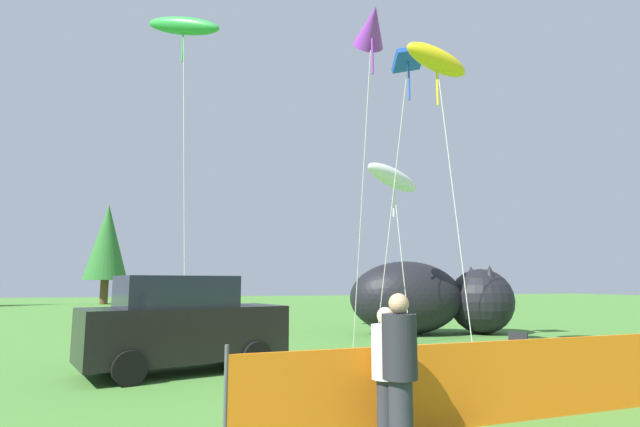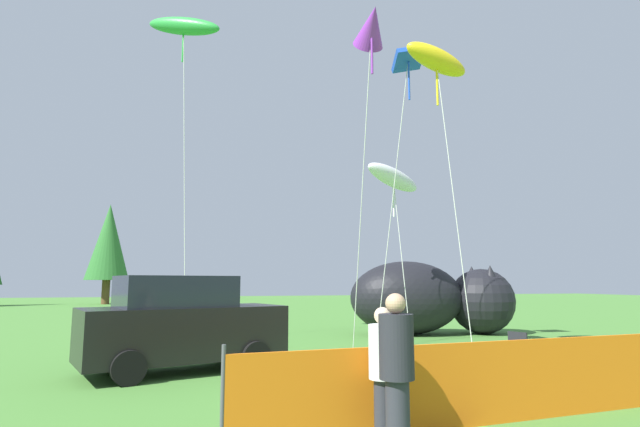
% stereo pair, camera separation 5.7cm
% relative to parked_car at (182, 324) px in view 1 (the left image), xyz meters
% --- Properties ---
extents(ground_plane, '(120.00, 120.00, 0.00)m').
position_rel_parked_car_xyz_m(ground_plane, '(4.32, -2.44, -0.99)').
color(ground_plane, '#477F33').
extents(parked_car, '(4.48, 2.87, 2.02)m').
position_rel_parked_car_xyz_m(parked_car, '(0.00, 0.00, 0.00)').
color(parked_car, black).
rests_on(parked_car, ground).
extents(folding_chair, '(0.60, 0.60, 0.84)m').
position_rel_parked_car_xyz_m(folding_chair, '(6.74, -2.06, -0.51)').
color(folding_chair, black).
rests_on(folding_chair, ground).
extents(inflatable_cat, '(6.26, 3.36, 2.64)m').
position_rel_parked_car_xyz_m(inflatable_cat, '(8.75, 5.38, 0.22)').
color(inflatable_cat, black).
rests_on(inflatable_cat, ground).
extents(safety_fence, '(8.87, 0.69, 1.19)m').
position_rel_parked_car_xyz_m(safety_fence, '(4.80, -5.13, -0.45)').
color(safety_fence, orange).
rests_on(safety_fence, ground).
extents(spectator_in_green_shirt, '(0.38, 0.38, 1.76)m').
position_rel_parked_car_xyz_m(spectator_in_green_shirt, '(2.20, -6.10, -0.03)').
color(spectator_in_green_shirt, '#2D2D38').
rests_on(spectator_in_green_shirt, ground).
extents(spectator_in_red_shirt, '(0.35, 0.35, 1.59)m').
position_rel_parked_car_xyz_m(spectator_in_red_shirt, '(2.23, -5.63, -0.13)').
color(spectator_in_red_shirt, '#2D2D38').
rests_on(spectator_in_red_shirt, ground).
extents(kite_white_ghost, '(2.50, 1.62, 5.91)m').
position_rel_parked_car_xyz_m(kite_white_ghost, '(6.63, 3.59, 4.30)').
color(kite_white_ghost, silver).
rests_on(kite_white_ghost, ground).
extents(kite_green_fish, '(2.78, 2.16, 11.31)m').
position_rel_parked_car_xyz_m(kite_green_fish, '(-0.22, 5.61, 9.64)').
color(kite_green_fish, silver).
rests_on(kite_green_fish, ground).
extents(kite_blue_box, '(1.29, 1.69, 8.99)m').
position_rel_parked_car_xyz_m(kite_blue_box, '(6.45, 1.96, 7.50)').
color(kite_blue_box, silver).
rests_on(kite_blue_box, ground).
extents(kite_purple_delta, '(0.97, 2.72, 9.14)m').
position_rel_parked_car_xyz_m(kite_purple_delta, '(4.50, 0.09, 7.46)').
color(kite_purple_delta, silver).
rests_on(kite_purple_delta, ground).
extents(kite_yellow_hero, '(1.99, 0.85, 8.53)m').
position_rel_parked_car_xyz_m(kite_yellow_hero, '(6.47, 0.28, 6.90)').
color(kite_yellow_hero, silver).
rests_on(kite_yellow_hero, ground).
extents(horizon_tree_west, '(3.64, 3.64, 8.69)m').
position_rel_parked_car_xyz_m(horizon_tree_west, '(-5.91, 35.59, 4.34)').
color(horizon_tree_west, brown).
rests_on(horizon_tree_west, ground).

